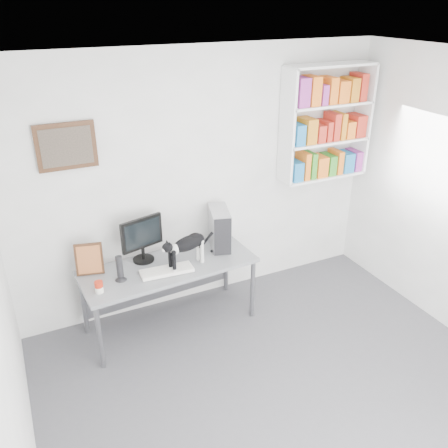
% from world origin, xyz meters
% --- Properties ---
extents(room, '(4.01, 4.01, 2.70)m').
position_xyz_m(room, '(0.00, 0.00, 1.35)').
color(room, '#4E4E52').
rests_on(room, ground).
extents(bookshelf, '(1.03, 0.28, 1.24)m').
position_xyz_m(bookshelf, '(1.40, 1.85, 1.85)').
color(bookshelf, white).
rests_on(bookshelf, room).
extents(wall_art, '(0.52, 0.04, 0.42)m').
position_xyz_m(wall_art, '(-1.30, 1.97, 1.90)').
color(wall_art, '#452A16').
rests_on(wall_art, room).
extents(desk, '(1.74, 0.77, 0.71)m').
position_xyz_m(desk, '(-0.55, 1.59, 0.36)').
color(desk, gray).
rests_on(desk, room).
extents(monitor, '(0.48, 0.32, 0.47)m').
position_xyz_m(monitor, '(-0.75, 1.78, 0.95)').
color(monitor, black).
rests_on(monitor, desk).
extents(keyboard, '(0.51, 0.23, 0.04)m').
position_xyz_m(keyboard, '(-0.61, 1.46, 0.73)').
color(keyboard, white).
rests_on(keyboard, desk).
extents(pc_tower, '(0.29, 0.45, 0.41)m').
position_xyz_m(pc_tower, '(0.06, 1.73, 0.92)').
color(pc_tower, '#AAAAAF').
rests_on(pc_tower, desk).
extents(speaker, '(0.12, 0.12, 0.25)m').
position_xyz_m(speaker, '(-1.04, 1.52, 0.84)').
color(speaker, black).
rests_on(speaker, desk).
extents(leaning_print, '(0.27, 0.16, 0.32)m').
position_xyz_m(leaning_print, '(-1.27, 1.76, 0.87)').
color(leaning_print, '#452A16').
rests_on(leaning_print, desk).
extents(soup_can, '(0.08, 0.08, 0.11)m').
position_xyz_m(soup_can, '(-1.27, 1.40, 0.77)').
color(soup_can, red).
rests_on(soup_can, desk).
extents(cat, '(0.56, 0.29, 0.34)m').
position_xyz_m(cat, '(-0.39, 1.48, 0.88)').
color(cat, black).
rests_on(cat, desk).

